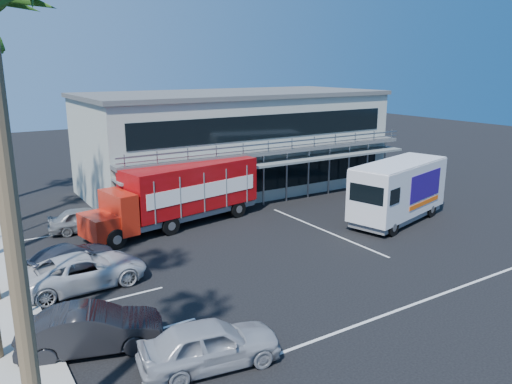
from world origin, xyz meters
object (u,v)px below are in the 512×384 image
red_truck (181,192)px  parked_car_a (210,344)px  white_van (398,190)px  parked_car_b (92,329)px

red_truck → parked_car_a: bearing=-121.1°
white_van → parked_car_b: (-19.36, -4.50, -1.18)m
red_truck → parked_car_b: (-8.07, -10.87, -1.23)m
parked_car_a → parked_car_b: parked_car_a is taller
red_truck → white_van: (11.28, -6.37, -0.05)m
parked_car_b → white_van: bearing=-59.6°
parked_car_a → red_truck: bearing=-11.5°
white_van → parked_car_b: size_ratio=1.71×
white_van → parked_car_b: bearing=178.4°
red_truck → white_van: white_van is taller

